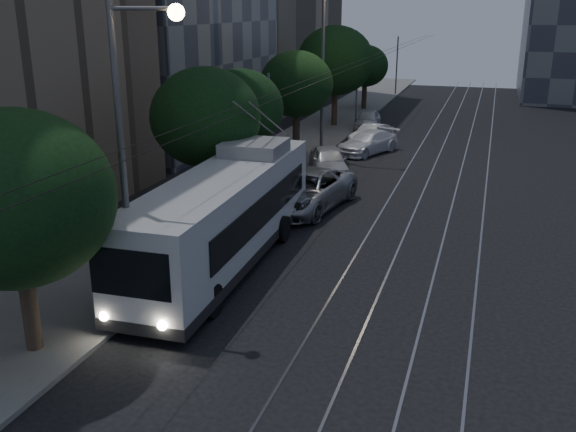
# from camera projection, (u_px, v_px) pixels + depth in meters

# --- Properties ---
(ground) EXTENTS (120.00, 120.00, 0.00)m
(ground) POSITION_uv_depth(u_px,v_px,m) (322.00, 297.00, 20.70)
(ground) COLOR black
(ground) RESTS_ON ground
(sidewalk) EXTENTS (5.00, 90.00, 0.15)m
(sidewalk) POSITION_uv_depth(u_px,v_px,m) (289.00, 152.00, 40.95)
(sidewalk) COLOR slate
(sidewalk) RESTS_ON ground
(tram_rails) EXTENTS (4.52, 90.00, 0.02)m
(tram_rails) POSITION_uv_depth(u_px,v_px,m) (449.00, 164.00, 38.07)
(tram_rails) COLOR gray
(tram_rails) RESTS_ON ground
(overhead_wires) EXTENTS (2.23, 90.00, 6.00)m
(overhead_wires) POSITION_uv_depth(u_px,v_px,m) (328.00, 100.00, 39.16)
(overhead_wires) COLOR black
(overhead_wires) RESTS_ON ground
(trolleybus) EXTENTS (3.06, 13.15, 5.63)m
(trolleybus) POSITION_uv_depth(u_px,v_px,m) (226.00, 215.00, 23.02)
(trolleybus) COLOR silver
(trolleybus) RESTS_ON ground
(pickup_silver) EXTENTS (3.93, 6.73, 1.76)m
(pickup_silver) POSITION_uv_depth(u_px,v_px,m) (306.00, 190.00, 29.43)
(pickup_silver) COLOR #A2A4A9
(pickup_silver) RESTS_ON ground
(car_white_a) EXTENTS (3.43, 4.92, 1.56)m
(car_white_a) POSITION_uv_depth(u_px,v_px,m) (329.00, 161.00, 35.49)
(car_white_a) COLOR #AFB0B4
(car_white_a) RESTS_ON ground
(car_white_b) EXTENTS (3.81, 5.23, 1.41)m
(car_white_b) POSITION_uv_depth(u_px,v_px,m) (368.00, 142.00, 40.68)
(car_white_b) COLOR white
(car_white_b) RESTS_ON ground
(car_white_c) EXTENTS (2.63, 4.20, 1.31)m
(car_white_c) POSITION_uv_depth(u_px,v_px,m) (371.00, 134.00, 43.55)
(car_white_c) COLOR silver
(car_white_c) RESTS_ON ground
(car_white_d) EXTENTS (2.11, 4.47, 1.48)m
(car_white_d) POSITION_uv_depth(u_px,v_px,m) (368.00, 120.00, 48.55)
(car_white_d) COLOR silver
(car_white_d) RESTS_ON ground
(tree_0) EXTENTS (5.04, 5.04, 6.62)m
(tree_0) POSITION_uv_depth(u_px,v_px,m) (15.00, 199.00, 16.03)
(tree_0) COLOR black
(tree_0) RESTS_ON ground
(tree_1) EXTENTS (4.62, 4.62, 6.62)m
(tree_1) POSITION_uv_depth(u_px,v_px,m) (206.00, 118.00, 26.65)
(tree_1) COLOR black
(tree_1) RESTS_ON ground
(tree_2) EXTENTS (4.04, 4.04, 6.24)m
(tree_2) POSITION_uv_depth(u_px,v_px,m) (240.00, 109.00, 29.75)
(tree_2) COLOR black
(tree_2) RESTS_ON ground
(tree_3) EXTENTS (4.33, 4.33, 6.52)m
(tree_3) POSITION_uv_depth(u_px,v_px,m) (296.00, 84.00, 37.74)
(tree_3) COLOR black
(tree_3) RESTS_ON ground
(tree_4) EXTENTS (5.75, 5.75, 7.62)m
(tree_4) POSITION_uv_depth(u_px,v_px,m) (335.00, 61.00, 48.31)
(tree_4) COLOR black
(tree_4) RESTS_ON ground
(tree_5) EXTENTS (4.05, 4.05, 5.72)m
(tree_5) POSITION_uv_depth(u_px,v_px,m) (365.00, 66.00, 56.84)
(tree_5) COLOR black
(tree_5) RESTS_ON ground
(streetlamp_near) EXTENTS (2.26, 0.44, 9.24)m
(streetlamp_near) POSITION_uv_depth(u_px,v_px,m) (132.00, 132.00, 17.80)
(streetlamp_near) COLOR #5B5B5E
(streetlamp_near) RESTS_ON ground
(streetlamp_far) EXTENTS (2.69, 0.44, 11.31)m
(streetlamp_far) POSITION_uv_depth(u_px,v_px,m) (330.00, 46.00, 37.52)
(streetlamp_far) COLOR #5B5B5E
(streetlamp_far) RESTS_ON ground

